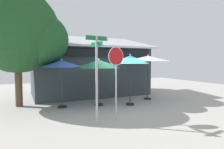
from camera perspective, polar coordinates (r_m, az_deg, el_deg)
The scene contains 9 objects.
ground_plane at distance 10.18m, azimuth 3.26°, elevation -9.70°, with size 28.00×28.00×0.10m, color #ADA8A0.
cafe_building at distance 14.13m, azimuth -6.57°, elevation 1.26°, with size 8.11×4.87×4.34m.
street_sign_post at distance 7.25m, azimuth -4.44°, elevation 1.10°, with size 0.91×0.85×3.27m.
stop_sign at distance 7.65m, azimuth 1.17°, elevation 1.32°, with size 0.72×0.17×2.89m.
patio_umbrella_royal_blue_left at distance 10.10m, azimuth -14.37°, elevation 2.94°, with size 2.07×2.07×2.47m.
patio_umbrella_forest_green_center at distance 10.31m, azimuth -3.87°, elevation 3.03°, with size 2.53×2.53×2.48m.
patio_umbrella_teal_right at distance 10.45m, azimuth 5.32°, elevation 4.23°, with size 2.01×2.01×2.72m.
patio_umbrella_ivory_far_right at distance 12.17m, azimuth 10.38°, elevation 4.50°, with size 2.65×2.65×2.74m.
shade_tree at distance 11.17m, azimuth -24.70°, elevation 10.91°, with size 4.59×4.25×5.99m.
Camera 1 is at (-4.71, -8.71, 2.32)m, focal length 31.54 mm.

